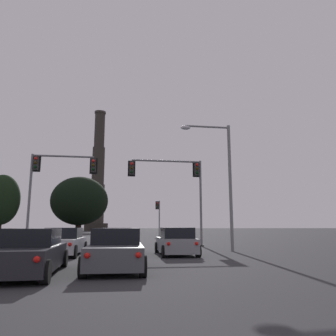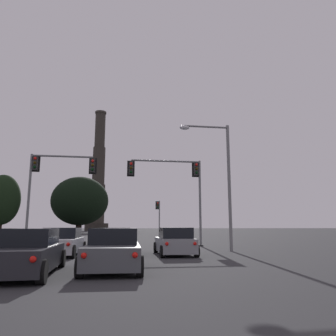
{
  "view_description": "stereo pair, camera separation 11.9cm",
  "coord_description": "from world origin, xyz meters",
  "px_view_note": "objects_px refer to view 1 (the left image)",
  "views": [
    {
      "loc": [
        -0.12,
        -0.44,
        1.49
      ],
      "look_at": [
        7.27,
        47.29,
        10.15
      ],
      "focal_mm": 35.0,
      "sensor_mm": 36.0,
      "label": 1
    },
    {
      "loc": [
        -0.01,
        -0.45,
        1.49
      ],
      "look_at": [
        7.27,
        47.29,
        10.15
      ],
      "focal_mm": 35.0,
      "sensor_mm": 36.0,
      "label": 2
    }
  ],
  "objects_px": {
    "sedan_center_lane_front": "(115,242)",
    "traffic_light_overhead_right": "(177,180)",
    "traffic_light_overhead_left": "(52,176)",
    "street_lamp": "(222,171)",
    "traffic_light_far_right": "(158,213)",
    "smokestack": "(98,182)",
    "hatchback_right_lane_front": "(176,242)",
    "sedan_left_lane_second": "(28,253)",
    "sedan_left_lane_front": "(63,242)",
    "sedan_center_lane_second": "(116,250)"
  },
  "relations": [
    {
      "from": "street_lamp",
      "to": "sedan_center_lane_front",
      "type": "bearing_deg",
      "value": -169.45
    },
    {
      "from": "sedan_center_lane_second",
      "to": "traffic_light_overhead_right",
      "type": "bearing_deg",
      "value": 72.29
    },
    {
      "from": "sedan_center_lane_front",
      "to": "hatchback_right_lane_front",
      "type": "height_order",
      "value": "hatchback_right_lane_front"
    },
    {
      "from": "sedan_center_lane_second",
      "to": "traffic_light_overhead_left",
      "type": "height_order",
      "value": "traffic_light_overhead_left"
    },
    {
      "from": "traffic_light_far_right",
      "to": "sedan_center_lane_front",
      "type": "bearing_deg",
      "value": -101.3
    },
    {
      "from": "traffic_light_far_right",
      "to": "sedan_left_lane_second",
      "type": "bearing_deg",
      "value": -103.04
    },
    {
      "from": "traffic_light_overhead_right",
      "to": "sedan_left_lane_front",
      "type": "bearing_deg",
      "value": -137.79
    },
    {
      "from": "street_lamp",
      "to": "smokestack",
      "type": "distance_m",
      "value": 100.82
    },
    {
      "from": "hatchback_right_lane_front",
      "to": "sedan_left_lane_second",
      "type": "xyz_separation_m",
      "value": [
        -5.9,
        -6.42,
        0.0
      ]
    },
    {
      "from": "sedan_left_lane_front",
      "to": "street_lamp",
      "type": "height_order",
      "value": "street_lamp"
    },
    {
      "from": "sedan_left_lane_second",
      "to": "sedan_left_lane_front",
      "type": "bearing_deg",
      "value": 88.57
    },
    {
      "from": "traffic_light_overhead_left",
      "to": "traffic_light_overhead_right",
      "type": "bearing_deg",
      "value": 1.56
    },
    {
      "from": "traffic_light_overhead_left",
      "to": "traffic_light_far_right",
      "type": "xyz_separation_m",
      "value": [
        11.05,
        25.33,
        -1.58
      ]
    },
    {
      "from": "sedan_center_lane_second",
      "to": "traffic_light_overhead_left",
      "type": "relative_size",
      "value": 0.7
    },
    {
      "from": "traffic_light_far_right",
      "to": "street_lamp",
      "type": "relative_size",
      "value": 0.68
    },
    {
      "from": "sedan_center_lane_second",
      "to": "traffic_light_overhead_right",
      "type": "relative_size",
      "value": 0.71
    },
    {
      "from": "sedan_left_lane_front",
      "to": "traffic_light_overhead_left",
      "type": "distance_m",
      "value": 8.09
    },
    {
      "from": "sedan_left_lane_front",
      "to": "sedan_left_lane_second",
      "type": "xyz_separation_m",
      "value": [
        0.02,
        -7.16,
        0.0
      ]
    },
    {
      "from": "sedan_left_lane_front",
      "to": "hatchback_right_lane_front",
      "type": "bearing_deg",
      "value": -5.28
    },
    {
      "from": "traffic_light_far_right",
      "to": "smokestack",
      "type": "distance_m",
      "value": 71.28
    },
    {
      "from": "sedan_center_lane_front",
      "to": "traffic_light_overhead_right",
      "type": "bearing_deg",
      "value": 54.3
    },
    {
      "from": "sedan_center_lane_front",
      "to": "traffic_light_overhead_left",
      "type": "relative_size",
      "value": 0.7
    },
    {
      "from": "sedan_left_lane_front",
      "to": "traffic_light_overhead_right",
      "type": "height_order",
      "value": "traffic_light_overhead_right"
    },
    {
      "from": "sedan_left_lane_second",
      "to": "street_lamp",
      "type": "height_order",
      "value": "street_lamp"
    },
    {
      "from": "traffic_light_far_right",
      "to": "smokestack",
      "type": "bearing_deg",
      "value": 101.07
    },
    {
      "from": "hatchback_right_lane_front",
      "to": "traffic_light_overhead_left",
      "type": "xyz_separation_m",
      "value": [
        -7.94,
        7.18,
        4.47
      ]
    },
    {
      "from": "sedan_center_lane_second",
      "to": "street_lamp",
      "type": "height_order",
      "value": "street_lamp"
    },
    {
      "from": "hatchback_right_lane_front",
      "to": "sedan_left_lane_second",
      "type": "bearing_deg",
      "value": -131.8
    },
    {
      "from": "sedan_center_lane_front",
      "to": "smokestack",
      "type": "distance_m",
      "value": 101.95
    },
    {
      "from": "sedan_left_lane_second",
      "to": "traffic_light_overhead_left",
      "type": "xyz_separation_m",
      "value": [
        -2.03,
        13.59,
        4.46
      ]
    },
    {
      "from": "sedan_center_lane_front",
      "to": "traffic_light_overhead_left",
      "type": "distance_m",
      "value": 9.09
    },
    {
      "from": "sedan_left_lane_second",
      "to": "traffic_light_overhead_right",
      "type": "relative_size",
      "value": 0.71
    },
    {
      "from": "traffic_light_overhead_right",
      "to": "traffic_light_far_right",
      "type": "distance_m",
      "value": 25.18
    },
    {
      "from": "sedan_left_lane_front",
      "to": "street_lamp",
      "type": "distance_m",
      "value": 10.27
    },
    {
      "from": "sedan_left_lane_second",
      "to": "sedan_center_lane_front",
      "type": "bearing_deg",
      "value": 68.04
    },
    {
      "from": "traffic_light_overhead_right",
      "to": "traffic_light_far_right",
      "type": "xyz_separation_m",
      "value": [
        1.66,
        25.08,
        -1.57
      ]
    },
    {
      "from": "sedan_left_lane_front",
      "to": "sedan_left_lane_second",
      "type": "distance_m",
      "value": 7.16
    },
    {
      "from": "sedan_left_lane_front",
      "to": "traffic_light_overhead_right",
      "type": "distance_m",
      "value": 10.92
    },
    {
      "from": "traffic_light_overhead_left",
      "to": "street_lamp",
      "type": "distance_m",
      "value": 12.38
    },
    {
      "from": "street_lamp",
      "to": "smokestack",
      "type": "bearing_deg",
      "value": 97.84
    },
    {
      "from": "traffic_light_overhead_left",
      "to": "sedan_center_lane_front",
      "type": "bearing_deg",
      "value": -53.43
    },
    {
      "from": "sedan_center_lane_front",
      "to": "traffic_light_overhead_left",
      "type": "bearing_deg",
      "value": 126.11
    },
    {
      "from": "sedan_center_lane_second",
      "to": "hatchback_right_lane_front",
      "type": "distance_m",
      "value": 6.35
    },
    {
      "from": "sedan_center_lane_second",
      "to": "traffic_light_far_right",
      "type": "bearing_deg",
      "value": 82.59
    },
    {
      "from": "sedan_center_lane_second",
      "to": "street_lamp",
      "type": "relative_size",
      "value": 0.6
    },
    {
      "from": "sedan_left_lane_second",
      "to": "traffic_light_far_right",
      "type": "distance_m",
      "value": 40.06
    },
    {
      "from": "sedan_left_lane_second",
      "to": "street_lamp",
      "type": "distance_m",
      "value": 13.22
    },
    {
      "from": "hatchback_right_lane_front",
      "to": "traffic_light_overhead_right",
      "type": "xyz_separation_m",
      "value": [
        1.46,
        7.43,
        4.45
      ]
    },
    {
      "from": "traffic_light_overhead_left",
      "to": "street_lamp",
      "type": "height_order",
      "value": "street_lamp"
    },
    {
      "from": "sedan_center_lane_second",
      "to": "hatchback_right_lane_front",
      "type": "bearing_deg",
      "value": 62.04
    }
  ]
}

